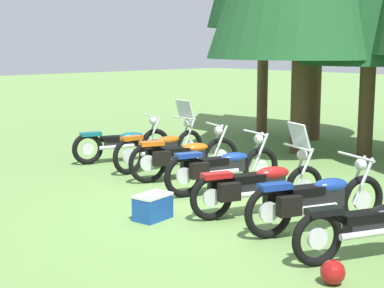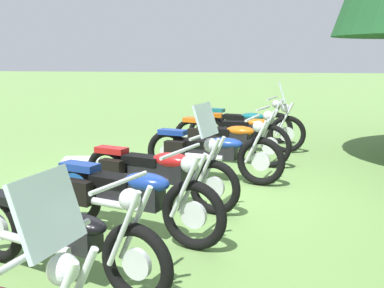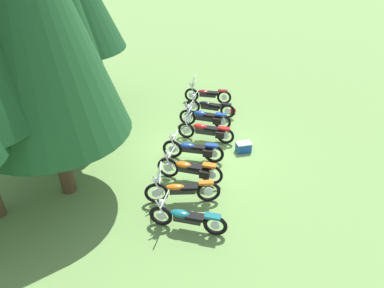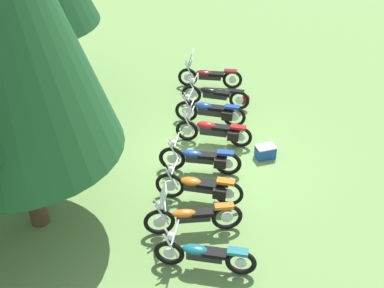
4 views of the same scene
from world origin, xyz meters
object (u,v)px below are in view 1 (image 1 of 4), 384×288
at_px(motorcycle_4, 258,184).
at_px(motorcycle_6, 376,223).
at_px(motorcycle_1, 161,146).
at_px(motorcycle_0, 123,142).
at_px(motorcycle_2, 183,155).
at_px(motorcycle_5, 315,199).
at_px(picnic_cooler, 153,207).
at_px(dropped_helmet, 333,272).
at_px(motorcycle_3, 221,167).

height_order(motorcycle_4, motorcycle_6, motorcycle_4).
distance_m(motorcycle_1, motorcycle_4, 3.72).
distance_m(motorcycle_4, motorcycle_6, 2.20).
xyz_separation_m(motorcycle_0, motorcycle_6, (6.88, -1.39, -0.00)).
bearing_deg(motorcycle_0, motorcycle_6, -83.68).
xyz_separation_m(motorcycle_0, motorcycle_1, (1.17, 0.11, 0.04)).
bearing_deg(motorcycle_6, motorcycle_4, 101.96).
bearing_deg(motorcycle_0, motorcycle_1, -67.07).
xyz_separation_m(motorcycle_2, motorcycle_6, (4.67, -1.14, -0.04)).
xyz_separation_m(motorcycle_5, motorcycle_6, (1.08, -0.29, -0.04)).
height_order(motorcycle_6, picnic_cooler, motorcycle_6).
bearing_deg(motorcycle_1, dropped_helmet, -112.24).
height_order(motorcycle_1, motorcycle_5, motorcycle_1).
height_order(motorcycle_0, motorcycle_3, motorcycle_3).
xyz_separation_m(motorcycle_3, motorcycle_4, (1.31, -0.57, 0.01)).
bearing_deg(picnic_cooler, motorcycle_6, 17.21).
distance_m(motorcycle_5, dropped_helmet, 1.86).
bearing_deg(motorcycle_2, dropped_helmet, -95.63).
xyz_separation_m(motorcycle_1, motorcycle_6, (5.71, -1.49, -0.04)).
bearing_deg(motorcycle_5, motorcycle_2, 96.61).
distance_m(motorcycle_3, motorcycle_6, 3.61).
distance_m(motorcycle_4, dropped_helmet, 2.73).
relative_size(motorcycle_1, dropped_helmet, 8.58).
xyz_separation_m(motorcycle_0, motorcycle_3, (3.40, -0.44, 0.03)).
distance_m(motorcycle_2, picnic_cooler, 2.66).
bearing_deg(motorcycle_6, motorcycle_0, 100.35).
bearing_deg(picnic_cooler, motorcycle_3, 103.10).
height_order(motorcycle_1, picnic_cooler, motorcycle_1).
bearing_deg(motorcycle_5, motorcycle_1, 95.40).
bearing_deg(motorcycle_5, motorcycle_3, 94.61).
bearing_deg(motorcycle_5, motorcycle_6, -84.93).
distance_m(motorcycle_6, picnic_cooler, 3.19).
xyz_separation_m(motorcycle_2, motorcycle_3, (1.19, -0.19, -0.02)).
height_order(motorcycle_2, motorcycle_4, motorcycle_4).
distance_m(motorcycle_0, motorcycle_1, 1.17).
xyz_separation_m(motorcycle_1, motorcycle_5, (4.63, -1.20, -0.01)).
xyz_separation_m(motorcycle_5, dropped_helmet, (1.21, -1.37, -0.32)).
height_order(motorcycle_5, picnic_cooler, motorcycle_5).
height_order(motorcycle_4, dropped_helmet, motorcycle_4).
bearing_deg(motorcycle_0, motorcycle_2, -78.61).
xyz_separation_m(motorcycle_3, motorcycle_6, (3.48, -0.95, -0.03)).
bearing_deg(motorcycle_1, motorcycle_6, -103.10).
bearing_deg(motorcycle_6, motorcycle_1, 97.09).
distance_m(motorcycle_6, dropped_helmet, 1.12).
bearing_deg(motorcycle_0, motorcycle_3, -79.64).
bearing_deg(motorcycle_3, motorcycle_6, -89.33).
bearing_deg(motorcycle_5, motorcycle_4, 105.54).
relative_size(motorcycle_0, motorcycle_1, 0.93).
height_order(motorcycle_0, motorcycle_4, motorcycle_4).
height_order(motorcycle_2, motorcycle_3, motorcycle_2).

